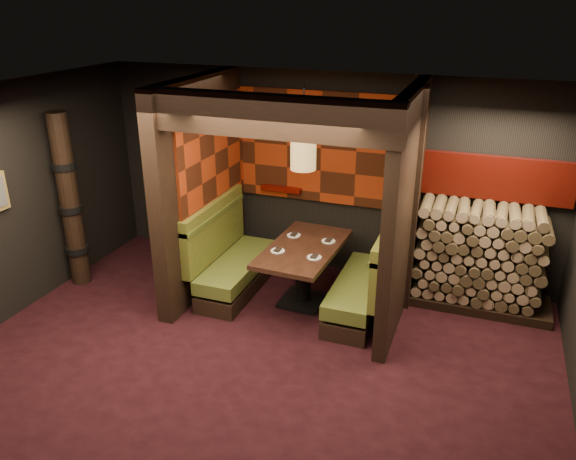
# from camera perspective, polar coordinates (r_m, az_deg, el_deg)

# --- Properties ---
(floor) EXTENTS (6.50, 5.50, 0.02)m
(floor) POSITION_cam_1_polar(r_m,az_deg,el_deg) (6.27, -4.24, -14.22)
(floor) COLOR black
(floor) RESTS_ON ground
(ceiling) EXTENTS (6.50, 5.50, 0.02)m
(ceiling) POSITION_cam_1_polar(r_m,az_deg,el_deg) (5.10, -5.18, 12.53)
(ceiling) COLOR black
(ceiling) RESTS_ON ground
(wall_back) EXTENTS (6.50, 0.02, 2.85)m
(wall_back) POSITION_cam_1_polar(r_m,az_deg,el_deg) (7.95, 3.65, 5.65)
(wall_back) COLOR black
(wall_back) RESTS_ON ground
(wall_front) EXTENTS (6.50, 0.02, 2.85)m
(wall_front) POSITION_cam_1_polar(r_m,az_deg,el_deg) (3.63, -24.20, -19.60)
(wall_front) COLOR black
(wall_front) RESTS_ON ground
(partition_left) EXTENTS (0.20, 2.20, 2.85)m
(partition_left) POSITION_cam_1_polar(r_m,az_deg,el_deg) (7.48, -8.84, 4.30)
(partition_left) COLOR black
(partition_left) RESTS_ON floor
(partition_right) EXTENTS (0.15, 2.10, 2.85)m
(partition_right) POSITION_cam_1_polar(r_m,az_deg,el_deg) (6.71, 11.69, 1.92)
(partition_right) COLOR black
(partition_right) RESTS_ON floor
(header_beam) EXTENTS (2.85, 0.18, 0.44)m
(header_beam) POSITION_cam_1_polar(r_m,az_deg,el_deg) (5.78, -2.34, 11.49)
(header_beam) COLOR black
(header_beam) RESTS_ON partition_left
(tapa_back_panel) EXTENTS (2.40, 0.06, 1.55)m
(tapa_back_panel) POSITION_cam_1_polar(r_m,az_deg,el_deg) (7.81, 3.44, 8.34)
(tapa_back_panel) COLOR #9A2C0D
(tapa_back_panel) RESTS_ON wall_back
(tapa_side_panel) EXTENTS (0.04, 1.85, 1.45)m
(tapa_side_panel) POSITION_cam_1_polar(r_m,az_deg,el_deg) (7.45, -7.57, 7.72)
(tapa_side_panel) COLOR #9A2C0D
(tapa_side_panel) RESTS_ON partition_left
(lacquer_shelf) EXTENTS (0.60, 0.12, 0.07)m
(lacquer_shelf) POSITION_cam_1_polar(r_m,az_deg,el_deg) (8.11, -0.69, 4.22)
(lacquer_shelf) COLOR #560803
(lacquer_shelf) RESTS_ON wall_back
(booth_bench_left) EXTENTS (0.68, 1.60, 1.14)m
(booth_bench_left) POSITION_cam_1_polar(r_m,az_deg,el_deg) (7.69, -5.84, -3.25)
(booth_bench_left) COLOR black
(booth_bench_left) RESTS_ON floor
(booth_bench_right) EXTENTS (0.68, 1.60, 1.14)m
(booth_bench_right) POSITION_cam_1_polar(r_m,az_deg,el_deg) (7.14, 8.05, -5.54)
(booth_bench_right) COLOR black
(booth_bench_right) RESTS_ON floor
(dining_table) EXTENTS (0.91, 1.58, 0.82)m
(dining_table) POSITION_cam_1_polar(r_m,az_deg,el_deg) (7.22, 1.57, -3.38)
(dining_table) COLOR black
(dining_table) RESTS_ON floor
(place_settings) EXTENTS (0.69, 0.73, 0.03)m
(place_settings) POSITION_cam_1_polar(r_m,az_deg,el_deg) (7.11, 1.59, -1.59)
(place_settings) COLOR white
(place_settings) RESTS_ON dining_table
(pendant_lamp) EXTENTS (0.30, 0.30, 1.01)m
(pendant_lamp) POSITION_cam_1_polar(r_m,az_deg,el_deg) (6.65, 1.57, 8.06)
(pendant_lamp) COLOR olive
(pendant_lamp) RESTS_ON ceiling
(totem_column) EXTENTS (0.31, 0.31, 2.40)m
(totem_column) POSITION_cam_1_polar(r_m,az_deg,el_deg) (8.08, -21.28, 2.61)
(totem_column) COLOR black
(totem_column) RESTS_ON floor
(firewood_stack) EXTENTS (1.73, 0.70, 1.36)m
(firewood_stack) POSITION_cam_1_polar(r_m,az_deg,el_deg) (7.54, 19.44, -2.71)
(firewood_stack) COLOR black
(firewood_stack) RESTS_ON floor
(mosaic_header) EXTENTS (1.83, 0.10, 0.56)m
(mosaic_header) POSITION_cam_1_polar(r_m,az_deg,el_deg) (7.52, 20.48, 4.95)
(mosaic_header) COLOR maroon
(mosaic_header) RESTS_ON wall_back
(bay_front_post) EXTENTS (0.08, 0.08, 2.85)m
(bay_front_post) POSITION_cam_1_polar(r_m,az_deg,el_deg) (6.94, 12.77, 2.54)
(bay_front_post) COLOR black
(bay_front_post) RESTS_ON floor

